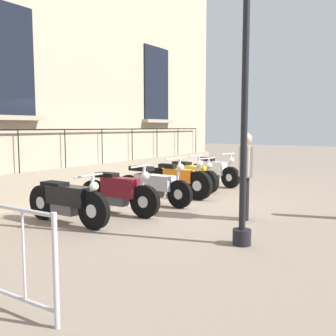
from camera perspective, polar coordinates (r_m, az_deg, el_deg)
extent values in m
plane|color=gray|center=(9.37, 0.15, -4.88)|extent=(60.00, 60.00, 0.00)
cube|color=tan|center=(11.04, -11.65, 17.20)|extent=(0.60, 12.31, 7.87)
cube|color=gray|center=(10.65, -9.79, -1.47)|extent=(0.20, 12.31, 0.80)
cube|color=black|center=(12.78, -1.72, 12.38)|extent=(0.06, 1.30, 2.31)
cube|color=gray|center=(12.66, -1.40, 6.96)|extent=(0.24, 1.50, 0.10)
cube|color=black|center=(8.95, -22.76, 14.64)|extent=(0.06, 1.30, 2.31)
cube|color=gray|center=(8.77, -22.14, 6.91)|extent=(0.24, 1.50, 0.10)
cube|color=black|center=(10.54, -9.76, 5.68)|extent=(0.03, 10.34, 0.03)
cylinder|color=black|center=(8.84, -21.22, 2.28)|extent=(0.02, 0.02, 0.93)
cylinder|color=black|center=(9.65, -14.96, 2.77)|extent=(0.02, 0.02, 0.93)
cylinder|color=black|center=(10.55, -9.72, 3.16)|extent=(0.02, 0.02, 0.93)
cylinder|color=black|center=(11.53, -5.33, 3.46)|extent=(0.02, 0.02, 0.93)
cylinder|color=black|center=(12.56, -1.64, 3.70)|extent=(0.02, 0.02, 0.93)
cylinder|color=black|center=(13.64, 1.48, 3.89)|extent=(0.02, 0.02, 0.93)
cylinder|color=black|center=(14.75, 4.14, 4.04)|extent=(0.02, 0.02, 0.93)
cylinder|color=black|center=(6.87, -10.93, -6.20)|extent=(0.67, 0.12, 0.67)
cylinder|color=silver|center=(6.87, -10.93, -6.20)|extent=(0.23, 0.14, 0.23)
cylinder|color=black|center=(7.85, -18.00, -4.84)|extent=(0.67, 0.12, 0.67)
cylinder|color=silver|center=(7.85, -18.00, -4.84)|extent=(0.23, 0.14, 0.23)
cube|color=black|center=(7.27, -14.49, -3.90)|extent=(0.91, 0.30, 0.34)
cube|color=#4C4C51|center=(7.39, -14.96, -5.69)|extent=(0.55, 0.24, 0.23)
cube|color=black|center=(7.52, -16.40, -2.35)|extent=(0.51, 0.27, 0.10)
cylinder|color=silver|center=(6.84, -11.28, -3.65)|extent=(0.16, 0.06, 0.62)
cylinder|color=silver|center=(6.83, -11.63, -1.10)|extent=(0.04, 0.66, 0.04)
sphere|color=white|center=(6.78, -10.88, -2.68)|extent=(0.16, 0.16, 0.16)
cylinder|color=silver|center=(7.65, -14.88, -6.18)|extent=(0.82, 0.08, 0.08)
cylinder|color=black|center=(7.60, -3.45, -4.96)|extent=(0.66, 0.15, 0.65)
cylinder|color=silver|center=(7.60, -3.45, -4.96)|extent=(0.23, 0.15, 0.23)
cylinder|color=black|center=(8.43, -10.90, -3.98)|extent=(0.66, 0.15, 0.65)
cylinder|color=silver|center=(8.43, -10.90, -3.98)|extent=(0.23, 0.15, 0.23)
cube|color=maroon|center=(7.93, -7.11, -2.82)|extent=(0.83, 0.30, 0.39)
cube|color=#4C4C51|center=(8.03, -7.65, -4.65)|extent=(0.50, 0.24, 0.23)
cube|color=black|center=(8.11, -9.00, -1.04)|extent=(0.47, 0.26, 0.10)
cylinder|color=silver|center=(7.57, -3.78, -2.36)|extent=(0.16, 0.07, 0.70)
cylinder|color=silver|center=(7.56, -4.11, 0.27)|extent=(0.06, 0.61, 0.04)
sphere|color=white|center=(7.51, -3.35, -1.15)|extent=(0.16, 0.16, 0.16)
cylinder|color=silver|center=(8.27, -7.81, -5.15)|extent=(0.74, 0.10, 0.08)
cylinder|color=black|center=(8.50, 1.73, -3.88)|extent=(0.63, 0.15, 0.62)
cylinder|color=silver|center=(8.50, 1.73, -3.88)|extent=(0.23, 0.14, 0.22)
cylinder|color=black|center=(9.44, -5.82, -2.91)|extent=(0.63, 0.15, 0.62)
cylinder|color=silver|center=(9.44, -5.82, -2.91)|extent=(0.23, 0.14, 0.22)
cube|color=#B2B2BC|center=(8.89, -2.00, -2.09)|extent=(1.01, 0.39, 0.34)
cube|color=#4C4C51|center=(8.99, -2.49, -3.54)|extent=(0.61, 0.30, 0.22)
cube|color=black|center=(9.11, -3.95, -0.08)|extent=(0.57, 0.33, 0.10)
cylinder|color=silver|center=(8.47, 1.46, -1.26)|extent=(0.16, 0.07, 0.78)
cylinder|color=silver|center=(8.46, 1.19, 1.37)|extent=(0.08, 0.73, 0.04)
sphere|color=white|center=(8.41, 1.85, 0.11)|extent=(0.16, 0.16, 0.16)
cylinder|color=silver|center=(9.27, -2.72, -3.93)|extent=(0.89, 0.13, 0.08)
cylinder|color=black|center=(9.46, 4.57, -2.60)|extent=(0.72, 0.20, 0.71)
cylinder|color=silver|center=(9.46, 4.57, -2.60)|extent=(0.26, 0.19, 0.25)
cylinder|color=black|center=(10.19, -1.63, -1.95)|extent=(0.72, 0.20, 0.71)
cylinder|color=silver|center=(10.19, -1.63, -1.95)|extent=(0.26, 0.19, 0.25)
cube|color=orange|center=(9.76, 1.60, -1.11)|extent=(0.84, 0.29, 0.33)
cube|color=#4C4C51|center=(9.85, 1.11, -2.45)|extent=(0.51, 0.22, 0.25)
cube|color=black|center=(9.93, -0.01, 0.32)|extent=(0.48, 0.24, 0.10)
cylinder|color=silver|center=(9.44, 4.33, -0.41)|extent=(0.16, 0.07, 0.73)
cylinder|color=silver|center=(9.43, 4.09, 1.78)|extent=(0.06, 0.54, 0.04)
sphere|color=white|center=(9.38, 4.70, 0.65)|extent=(0.16, 0.16, 0.16)
cylinder|color=silver|center=(10.07, 0.82, -2.98)|extent=(0.75, 0.12, 0.08)
cylinder|color=black|center=(10.45, 6.02, -2.06)|extent=(0.64, 0.31, 0.62)
cylinder|color=silver|center=(10.45, 6.02, -2.06)|extent=(0.25, 0.23, 0.22)
cylinder|color=black|center=(11.42, 0.80, -1.34)|extent=(0.64, 0.31, 0.62)
cylinder|color=silver|center=(11.42, 0.80, -1.34)|extent=(0.25, 0.23, 0.22)
cube|color=gold|center=(10.86, 3.49, -0.57)|extent=(1.02, 0.54, 0.36)
cube|color=#4C4C51|center=(10.96, 3.11, -1.82)|extent=(0.63, 0.39, 0.22)
cube|color=black|center=(11.11, 2.05, 0.70)|extent=(0.60, 0.41, 0.10)
cylinder|color=silver|center=(10.44, 5.84, -0.32)|extent=(0.17, 0.10, 0.64)
cylinder|color=silver|center=(10.44, 5.65, 1.41)|extent=(0.20, 0.66, 0.04)
sphere|color=white|center=(10.38, 6.13, 0.38)|extent=(0.16, 0.16, 0.16)
cylinder|color=silver|center=(11.23, 3.01, -2.18)|extent=(0.87, 0.30, 0.08)
cylinder|color=black|center=(11.44, 9.24, -1.38)|extent=(0.64, 0.30, 0.62)
cylinder|color=silver|center=(11.44, 9.24, -1.38)|extent=(0.25, 0.21, 0.22)
cylinder|color=black|center=(12.33, 4.44, -0.78)|extent=(0.64, 0.30, 0.62)
cylinder|color=silver|center=(12.33, 4.44, -0.78)|extent=(0.25, 0.21, 0.22)
cube|color=silver|center=(11.82, 6.94, 0.02)|extent=(0.79, 0.45, 0.38)
cube|color=#4C4C51|center=(11.91, 6.57, -1.20)|extent=(0.49, 0.32, 0.22)
cube|color=black|center=(12.00, 5.85, 1.34)|extent=(0.47, 0.34, 0.10)
cylinder|color=silver|center=(11.43, 9.07, 0.36)|extent=(0.17, 0.10, 0.70)
cylinder|color=silver|center=(11.44, 8.91, 2.09)|extent=(0.19, 0.57, 0.04)
sphere|color=white|center=(11.38, 9.36, 1.15)|extent=(0.16, 0.16, 0.16)
cylinder|color=silver|center=(12.12, 6.55, -1.59)|extent=(0.67, 0.26, 0.08)
cylinder|color=black|center=(6.04, 10.86, -9.99)|extent=(0.28, 0.28, 0.24)
cylinder|color=black|center=(5.82, 11.26, 9.30)|extent=(0.10, 0.10, 4.24)
cylinder|color=#B7B7BF|center=(3.63, -16.28, -14.45)|extent=(0.05, 0.05, 1.05)
cylinder|color=#B7B7BF|center=(3.92, -20.58, -11.85)|extent=(0.02, 0.02, 0.87)
cylinder|color=black|center=(7.66, 11.21, -4.31)|extent=(0.14, 0.14, 0.83)
cylinder|color=black|center=(7.51, 11.37, -4.53)|extent=(0.14, 0.14, 0.83)
cube|color=gray|center=(7.49, 11.40, 0.94)|extent=(0.37, 0.42, 0.59)
sphere|color=tan|center=(7.46, 11.47, 4.28)|extent=(0.23, 0.23, 0.23)
cylinder|color=gray|center=(7.70, 11.20, 1.30)|extent=(0.09, 0.09, 0.56)
cylinder|color=gray|center=(7.27, 11.63, 1.01)|extent=(0.09, 0.09, 0.56)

